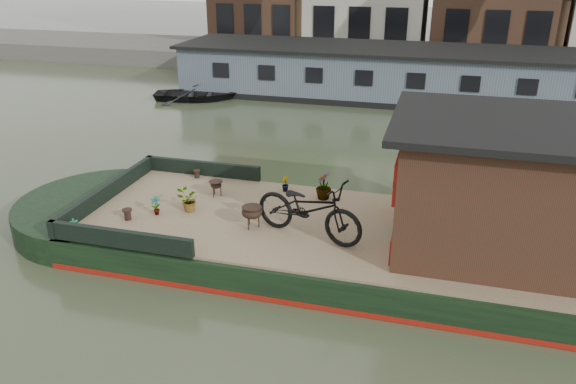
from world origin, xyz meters
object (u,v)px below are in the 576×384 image
(bicycle, at_px, (309,209))
(potted_plant_a, at_px, (156,206))
(brazier_rear, at_px, (216,188))
(cabin, at_px, (501,185))
(dinghy, at_px, (196,91))
(brazier_front, at_px, (252,217))

(bicycle, distance_m, potted_plant_a, 3.32)
(potted_plant_a, bearing_deg, brazier_rear, 56.71)
(cabin, bearing_deg, potted_plant_a, -176.03)
(potted_plant_a, bearing_deg, dinghy, 110.57)
(bicycle, bearing_deg, dinghy, 49.07)
(bicycle, height_order, brazier_rear, bicycle)
(potted_plant_a, relative_size, dinghy, 0.12)
(cabin, relative_size, potted_plant_a, 9.74)
(potted_plant_a, bearing_deg, brazier_front, -0.63)
(brazier_front, relative_size, brazier_rear, 1.29)
(bicycle, relative_size, brazier_front, 4.98)
(potted_plant_a, height_order, brazier_rear, potted_plant_a)
(bicycle, bearing_deg, cabin, -64.29)
(dinghy, bearing_deg, brazier_front, -165.90)
(cabin, bearing_deg, brazier_front, -173.90)
(potted_plant_a, height_order, dinghy, potted_plant_a)
(cabin, xyz_separation_m, potted_plant_a, (-6.69, -0.46, -1.02))
(bicycle, bearing_deg, brazier_front, 102.39)
(cabin, xyz_separation_m, bicycle, (-3.39, -0.57, -0.64))
(brazier_rear, bearing_deg, potted_plant_a, -123.29)
(cabin, distance_m, potted_plant_a, 6.78)
(bicycle, xyz_separation_m, dinghy, (-7.79, 12.07, -0.88))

